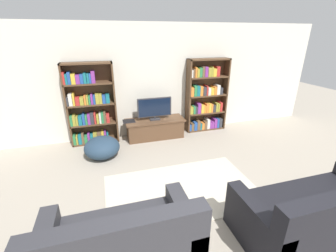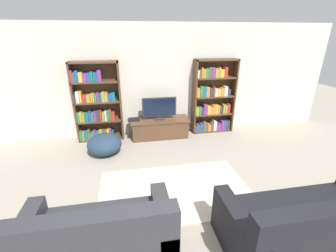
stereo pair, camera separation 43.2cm
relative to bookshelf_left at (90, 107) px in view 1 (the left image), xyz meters
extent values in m
cube|color=silver|center=(1.45, 0.18, 0.45)|extent=(8.80, 0.06, 2.60)
cube|color=#513823|center=(-0.46, -0.02, 0.05)|extent=(0.04, 0.30, 1.81)
cube|color=#513823|center=(0.54, -0.02, 0.05)|extent=(0.04, 0.30, 1.81)
cube|color=#513823|center=(0.04, 0.11, 0.05)|extent=(1.04, 0.04, 1.81)
cube|color=#513823|center=(0.04, -0.02, 0.94)|extent=(1.04, 0.30, 0.04)
cube|color=#513823|center=(0.04, -0.02, -0.84)|extent=(1.00, 0.30, 0.04)
cube|color=#2D7F47|center=(-0.41, -0.04, -0.71)|extent=(0.05, 0.24, 0.22)
cube|color=#9E9333|center=(-0.36, -0.04, -0.72)|extent=(0.04, 0.24, 0.20)
cube|color=#196B75|center=(-0.30, -0.04, -0.72)|extent=(0.07, 0.24, 0.21)
cube|color=brown|center=(-0.23, -0.04, -0.70)|extent=(0.05, 0.24, 0.24)
cube|color=#2D7F47|center=(-0.17, -0.04, -0.74)|extent=(0.07, 0.24, 0.17)
cube|color=#7F338C|center=(-0.11, -0.04, -0.71)|extent=(0.05, 0.24, 0.21)
cube|color=#196B75|center=(-0.05, -0.04, -0.73)|extent=(0.06, 0.24, 0.18)
cube|color=#9E9333|center=(0.03, -0.04, -0.71)|extent=(0.08, 0.24, 0.21)
cube|color=brown|center=(0.12, -0.04, -0.71)|extent=(0.08, 0.24, 0.21)
cube|color=gold|center=(0.20, -0.04, -0.71)|extent=(0.06, 0.24, 0.22)
cube|color=#7F338C|center=(0.25, -0.04, -0.71)|extent=(0.04, 0.24, 0.22)
cube|color=#196B75|center=(0.31, -0.04, -0.73)|extent=(0.04, 0.24, 0.17)
cube|color=#513823|center=(0.04, -0.02, -0.38)|extent=(1.00, 0.30, 0.04)
cube|color=#2D7F47|center=(-0.41, -0.04, -0.26)|extent=(0.05, 0.24, 0.21)
cube|color=#9E9333|center=(-0.36, -0.04, -0.25)|extent=(0.06, 0.24, 0.23)
cube|color=#9E9333|center=(-0.30, -0.04, -0.27)|extent=(0.04, 0.24, 0.20)
cube|color=#196B75|center=(-0.23, -0.04, -0.27)|extent=(0.07, 0.24, 0.20)
cube|color=#234C99|center=(-0.16, -0.04, -0.25)|extent=(0.05, 0.24, 0.24)
cube|color=#2D7F47|center=(-0.11, -0.04, -0.26)|extent=(0.04, 0.24, 0.21)
cube|color=#7F338C|center=(-0.05, -0.04, -0.26)|extent=(0.06, 0.24, 0.22)
cube|color=#333338|center=(0.02, -0.04, -0.24)|extent=(0.07, 0.24, 0.25)
cube|color=#B72D28|center=(0.08, -0.04, -0.24)|extent=(0.04, 0.24, 0.25)
cube|color=#9E9333|center=(0.13, -0.04, -0.27)|extent=(0.05, 0.24, 0.19)
cube|color=silver|center=(0.19, -0.04, -0.26)|extent=(0.04, 0.24, 0.22)
cube|color=#2D7F47|center=(0.24, -0.04, -0.25)|extent=(0.05, 0.24, 0.23)
cube|color=brown|center=(0.29, -0.04, -0.24)|extent=(0.05, 0.24, 0.25)
cube|color=#B72D28|center=(0.35, -0.04, -0.27)|extent=(0.07, 0.24, 0.19)
cube|color=#513823|center=(0.04, -0.02, 0.07)|extent=(1.00, 0.30, 0.04)
cube|color=#333338|center=(-0.42, -0.04, 0.18)|extent=(0.04, 0.24, 0.18)
cube|color=silver|center=(-0.36, -0.04, 0.21)|extent=(0.07, 0.24, 0.25)
cube|color=gold|center=(-0.30, -0.04, 0.21)|extent=(0.04, 0.24, 0.26)
cube|color=#B72D28|center=(-0.23, -0.04, 0.17)|extent=(0.08, 0.24, 0.16)
cube|color=#9E9333|center=(-0.14, -0.04, 0.17)|extent=(0.08, 0.24, 0.16)
cube|color=orange|center=(-0.08, -0.04, 0.18)|extent=(0.04, 0.24, 0.19)
cube|color=#9E9333|center=(-0.03, -0.04, 0.18)|extent=(0.04, 0.24, 0.19)
cube|color=#2D7F47|center=(0.01, -0.04, 0.17)|extent=(0.04, 0.24, 0.18)
cube|color=#7F338C|center=(0.06, -0.04, 0.19)|extent=(0.04, 0.24, 0.20)
cube|color=#234C99|center=(0.11, -0.04, 0.18)|extent=(0.04, 0.24, 0.18)
cube|color=#9E9333|center=(0.18, -0.04, 0.19)|extent=(0.07, 0.24, 0.21)
cube|color=#9E9333|center=(0.25, -0.04, 0.19)|extent=(0.06, 0.24, 0.20)
cube|color=#234C99|center=(0.31, -0.04, 0.17)|extent=(0.07, 0.24, 0.17)
cube|color=#196B75|center=(0.39, -0.04, 0.18)|extent=(0.08, 0.24, 0.18)
cube|color=#513823|center=(0.04, -0.02, 0.52)|extent=(1.00, 0.30, 0.04)
cube|color=#B72D28|center=(-0.42, -0.04, 0.66)|extent=(0.04, 0.24, 0.24)
cube|color=#196B75|center=(-0.37, -0.04, 0.64)|extent=(0.04, 0.24, 0.21)
cube|color=#234C99|center=(-0.32, -0.04, 0.66)|extent=(0.06, 0.24, 0.24)
cube|color=gold|center=(-0.24, -0.04, 0.64)|extent=(0.08, 0.24, 0.20)
cube|color=#7F338C|center=(-0.16, -0.04, 0.63)|extent=(0.08, 0.24, 0.18)
cube|color=#234C99|center=(-0.08, -0.04, 0.63)|extent=(0.06, 0.24, 0.19)
cube|color=#196B75|center=(-0.02, -0.04, 0.64)|extent=(0.06, 0.24, 0.21)
cube|color=#196B75|center=(0.04, -0.04, 0.64)|extent=(0.04, 0.24, 0.20)
cube|color=#234C99|center=(0.08, -0.04, 0.64)|extent=(0.04, 0.24, 0.20)
cube|color=#7F338C|center=(0.15, -0.04, 0.66)|extent=(0.07, 0.24, 0.24)
cube|color=#513823|center=(2.31, -0.02, 0.05)|extent=(0.04, 0.30, 1.81)
cube|color=#513823|center=(3.31, -0.02, 0.05)|extent=(0.04, 0.30, 1.81)
cube|color=#513823|center=(2.81, 0.11, 0.05)|extent=(1.04, 0.04, 1.81)
cube|color=#513823|center=(2.81, -0.02, 0.94)|extent=(1.04, 0.30, 0.04)
cube|color=#513823|center=(2.81, -0.02, -0.84)|extent=(1.00, 0.30, 0.04)
cube|color=#234C99|center=(2.36, -0.04, -0.74)|extent=(0.05, 0.24, 0.16)
cube|color=brown|center=(2.42, -0.04, -0.73)|extent=(0.07, 0.24, 0.19)
cube|color=#234C99|center=(2.50, -0.04, -0.71)|extent=(0.08, 0.24, 0.21)
cube|color=brown|center=(2.59, -0.04, -0.70)|extent=(0.08, 0.24, 0.24)
cube|color=#196B75|center=(2.65, -0.04, -0.74)|extent=(0.04, 0.24, 0.17)
cube|color=orange|center=(2.71, -0.04, -0.73)|extent=(0.06, 0.24, 0.17)
cube|color=brown|center=(2.78, -0.04, -0.72)|extent=(0.06, 0.24, 0.21)
cube|color=silver|center=(2.86, -0.04, -0.69)|extent=(0.08, 0.24, 0.25)
cube|color=#7F338C|center=(2.93, -0.04, -0.74)|extent=(0.06, 0.24, 0.16)
cube|color=#7F338C|center=(3.00, -0.04, -0.73)|extent=(0.06, 0.24, 0.18)
cube|color=#7F338C|center=(3.07, -0.04, -0.70)|extent=(0.07, 0.24, 0.24)
cube|color=#234C99|center=(3.14, -0.04, -0.70)|extent=(0.05, 0.24, 0.24)
cube|color=#333338|center=(3.22, -0.04, -0.70)|extent=(0.08, 0.24, 0.24)
cube|color=#513823|center=(2.81, -0.02, -0.38)|extent=(1.00, 0.30, 0.04)
cube|color=#9E9333|center=(2.37, -0.04, -0.27)|extent=(0.08, 0.24, 0.19)
cube|color=#2D7F47|center=(2.45, -0.04, -0.27)|extent=(0.05, 0.24, 0.19)
cube|color=#333338|center=(2.50, -0.04, -0.28)|extent=(0.05, 0.24, 0.18)
cube|color=#7F338C|center=(2.58, -0.04, -0.24)|extent=(0.08, 0.24, 0.26)
cube|color=gold|center=(2.67, -0.04, -0.26)|extent=(0.08, 0.24, 0.21)
cube|color=orange|center=(2.74, -0.04, -0.27)|extent=(0.05, 0.24, 0.19)
cube|color=orange|center=(2.80, -0.04, -0.25)|extent=(0.07, 0.24, 0.23)
cube|color=gold|center=(2.87, -0.04, -0.25)|extent=(0.06, 0.24, 0.23)
cube|color=orange|center=(2.93, -0.04, -0.26)|extent=(0.05, 0.24, 0.21)
cube|color=#333338|center=(2.99, -0.04, -0.28)|extent=(0.07, 0.24, 0.18)
cube|color=#9E9333|center=(3.07, -0.04, -0.25)|extent=(0.05, 0.24, 0.23)
cube|color=#9E9333|center=(3.12, -0.04, -0.26)|extent=(0.04, 0.24, 0.21)
cube|color=#B72D28|center=(3.19, -0.04, -0.25)|extent=(0.06, 0.24, 0.23)
cube|color=#513823|center=(2.81, -0.02, 0.07)|extent=(1.00, 0.30, 0.04)
cube|color=orange|center=(2.37, -0.04, 0.19)|extent=(0.08, 0.24, 0.22)
cube|color=#2D7F47|center=(2.45, -0.04, 0.21)|extent=(0.07, 0.24, 0.25)
cube|color=#196B75|center=(2.53, -0.04, 0.21)|extent=(0.08, 0.24, 0.24)
cube|color=orange|center=(2.61, -0.04, 0.20)|extent=(0.07, 0.24, 0.23)
cube|color=#333338|center=(2.70, -0.04, 0.19)|extent=(0.08, 0.24, 0.20)
cube|color=#B72D28|center=(2.76, -0.04, 0.20)|extent=(0.04, 0.24, 0.24)
cube|color=silver|center=(2.83, -0.04, 0.17)|extent=(0.07, 0.24, 0.18)
cube|color=gold|center=(2.91, -0.04, 0.17)|extent=(0.08, 0.24, 0.18)
cube|color=orange|center=(2.99, -0.04, 0.18)|extent=(0.07, 0.24, 0.20)
cube|color=silver|center=(3.07, -0.04, 0.20)|extent=(0.08, 0.24, 0.23)
cube|color=#333338|center=(3.15, -0.04, 0.17)|extent=(0.08, 0.24, 0.17)
cube|color=#513823|center=(2.81, -0.02, 0.52)|extent=(1.00, 0.30, 0.04)
cube|color=silver|center=(2.35, -0.04, 0.63)|extent=(0.04, 0.24, 0.18)
cube|color=brown|center=(2.40, -0.04, 0.64)|extent=(0.04, 0.24, 0.20)
cube|color=orange|center=(2.45, -0.04, 0.66)|extent=(0.04, 0.24, 0.24)
cube|color=#9E9333|center=(2.50, -0.04, 0.64)|extent=(0.06, 0.24, 0.20)
cube|color=#2D7F47|center=(2.57, -0.04, 0.65)|extent=(0.06, 0.24, 0.22)
cube|color=brown|center=(2.64, -0.04, 0.66)|extent=(0.06, 0.24, 0.24)
cube|color=#7F338C|center=(2.71, -0.04, 0.66)|extent=(0.08, 0.24, 0.24)
cube|color=#9E9333|center=(2.80, -0.04, 0.64)|extent=(0.08, 0.24, 0.21)
cube|color=#9E9333|center=(2.87, -0.04, 0.65)|extent=(0.04, 0.24, 0.23)
cube|color=gold|center=(2.93, -0.04, 0.63)|extent=(0.08, 0.24, 0.19)
cube|color=#B72D28|center=(3.02, -0.04, 0.65)|extent=(0.08, 0.24, 0.23)
cube|color=brown|center=(1.43, -0.15, -0.65)|extent=(1.32, 0.50, 0.42)
cube|color=brown|center=(1.43, -0.15, -0.42)|extent=(1.40, 0.53, 0.04)
cube|color=#2D2D33|center=(1.43, -0.15, -0.39)|extent=(0.24, 0.16, 0.03)
cylinder|color=#2D2D33|center=(1.43, -0.15, -0.35)|extent=(0.04, 0.04, 0.05)
cube|color=#2D2D33|center=(1.43, -0.15, -0.09)|extent=(0.81, 0.04, 0.45)
cube|color=black|center=(1.43, -0.17, -0.09)|extent=(0.75, 0.00, 0.41)
cube|color=#28282D|center=(0.82, -0.11, -0.39)|extent=(0.28, 0.22, 0.02)
cube|color=black|center=(0.82, -0.11, -0.37)|extent=(0.27, 0.21, 0.00)
cube|color=beige|center=(1.37, -2.27, -0.85)|extent=(2.39, 1.45, 0.02)
cube|color=#2D2D33|center=(0.32, -3.28, -0.63)|extent=(1.57, 0.85, 0.45)
cube|color=#2D2D33|center=(0.32, -3.62, -0.16)|extent=(1.57, 0.18, 0.49)
cube|color=#2D2D33|center=(1.01, -3.28, -0.54)|extent=(0.18, 0.85, 0.63)
cube|color=black|center=(2.67, -3.48, -0.64)|extent=(1.96, 0.95, 0.43)
cube|color=black|center=(1.78, -3.48, -0.55)|extent=(0.18, 0.95, 0.61)
ellipsoid|color=#23384C|center=(0.17, -0.79, -0.64)|extent=(0.71, 0.71, 0.43)
camera|label=1|loc=(0.31, -5.05, 1.48)|focal=24.00mm
camera|label=2|loc=(0.73, -5.15, 1.48)|focal=24.00mm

